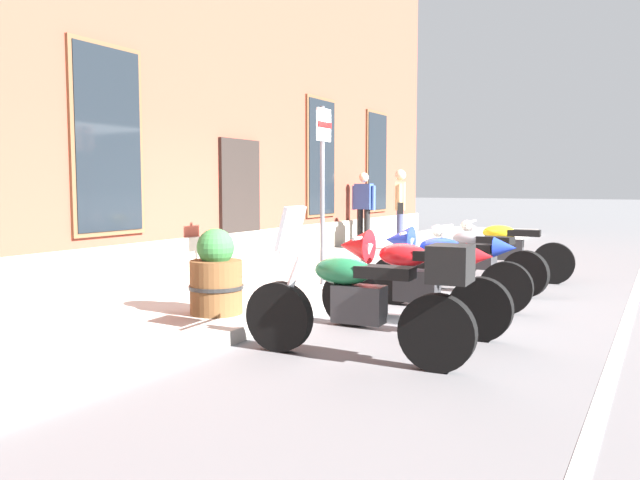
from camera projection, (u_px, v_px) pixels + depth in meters
name	position (u px, v px, depth m)	size (l,w,h in m)	color
ground_plane	(358.00, 300.00, 8.36)	(140.00, 140.00, 0.00)	#4C4C4F
sidewalk	(264.00, 286.00, 9.07)	(26.44, 2.99, 0.14)	gray
lane_stripe	(626.00, 325.00, 6.82)	(26.44, 0.12, 0.01)	silver
brick_pub_facade	(20.00, 0.00, 11.14)	(20.44, 7.37, 9.54)	brown
motorcycle_green_touring	(366.00, 298.00, 5.34)	(0.62, 2.10, 1.32)	black
motorcycle_red_sport	(405.00, 277.00, 6.46)	(0.62, 2.02, 1.04)	black
motorcycle_blue_sport	(442.00, 264.00, 7.72)	(0.62, 2.00, 1.00)	black
motorcycle_grey_naked	(475.00, 259.00, 8.93)	(0.62, 2.04, 0.93)	black
motorcycle_yellow_naked	(504.00, 251.00, 9.99)	(0.62, 2.07, 0.95)	black
pedestrian_tan_coat	(400.00, 205.00, 13.42)	(0.63, 0.35, 1.70)	#2D3351
pedestrian_blue_top	(364.00, 204.00, 14.50)	(0.22, 0.59, 1.66)	black
parking_sign	(323.00, 170.00, 8.63)	(0.36, 0.07, 2.44)	#4C4C51
barrel_planter	(216.00, 277.00, 6.73)	(0.59, 0.59, 0.91)	brown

